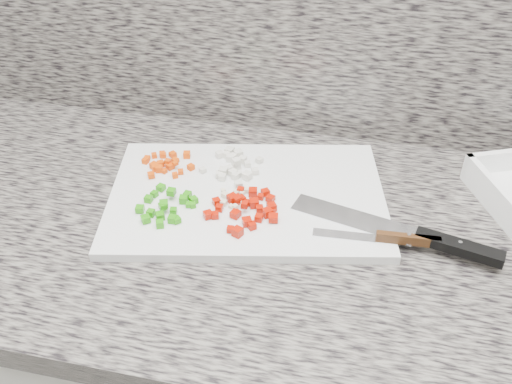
% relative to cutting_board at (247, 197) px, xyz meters
% --- Properties ---
extents(countertop, '(3.96, 0.64, 0.04)m').
position_rel_cutting_board_xyz_m(countertop, '(0.11, -0.05, -0.03)').
color(countertop, slate).
rests_on(countertop, cabinet).
extents(cutting_board, '(0.51, 0.40, 0.02)m').
position_rel_cutting_board_xyz_m(cutting_board, '(0.00, 0.00, 0.00)').
color(cutting_board, silver).
rests_on(cutting_board, countertop).
extents(carrot_pile, '(0.10, 0.09, 0.02)m').
position_rel_cutting_board_xyz_m(carrot_pile, '(-0.16, 0.04, 0.01)').
color(carrot_pile, '#D44004').
rests_on(carrot_pile, cutting_board).
extents(onion_pile, '(0.11, 0.11, 0.02)m').
position_rel_cutting_board_xyz_m(onion_pile, '(-0.04, 0.07, 0.01)').
color(onion_pile, beige).
rests_on(onion_pile, cutting_board).
extents(green_pepper_pile, '(0.09, 0.11, 0.02)m').
position_rel_cutting_board_xyz_m(green_pepper_pile, '(-0.12, -0.07, 0.02)').
color(green_pepper_pile, '#268B0C').
rests_on(green_pepper_pile, cutting_board).
extents(red_pepper_pile, '(0.12, 0.13, 0.02)m').
position_rel_cutting_board_xyz_m(red_pepper_pile, '(0.01, -0.05, 0.01)').
color(red_pepper_pile, '#A91202').
rests_on(red_pepper_pile, cutting_board).
extents(garlic_pile, '(0.05, 0.06, 0.01)m').
position_rel_cutting_board_xyz_m(garlic_pile, '(-0.02, -0.02, 0.01)').
color(garlic_pile, beige).
rests_on(garlic_pile, cutting_board).
extents(chef_knife, '(0.33, 0.11, 0.02)m').
position_rel_cutting_board_xyz_m(chef_knife, '(0.28, -0.06, 0.01)').
color(chef_knife, white).
rests_on(chef_knife, cutting_board).
extents(paring_knife, '(0.19, 0.03, 0.02)m').
position_rel_cutting_board_xyz_m(paring_knife, '(0.24, -0.07, 0.01)').
color(paring_knife, white).
rests_on(paring_knife, cutting_board).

